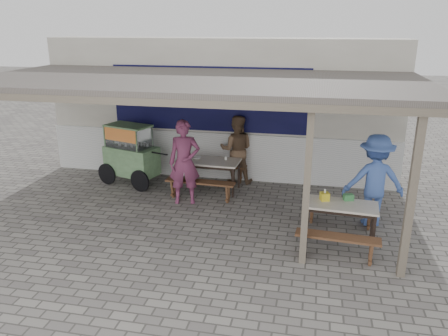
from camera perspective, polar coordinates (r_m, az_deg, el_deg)
ground at (r=8.77m, az=-5.24°, el=-7.60°), size 60.00×60.00×0.00m
back_wall at (r=11.56m, az=-0.27°, el=7.80°), size 9.00×1.28×3.50m
warung_roof at (r=8.83m, az=-3.92°, el=11.05°), size 9.00×4.21×2.81m
table_left at (r=10.38m, az=-2.11°, el=0.62°), size 1.52×0.82×0.75m
bench_left_street at (r=9.91m, az=-3.13°, el=-2.30°), size 1.60×0.35×0.45m
bench_left_wall at (r=11.07m, az=-1.15°, el=-0.04°), size 1.60×0.35×0.45m
table_right at (r=8.17m, az=14.97°, el=-5.09°), size 1.34×0.73×0.75m
bench_right_street at (r=7.67m, az=14.57°, el=-9.35°), size 1.42×0.39×0.45m
bench_right_wall at (r=8.93m, az=14.97°, el=-5.34°), size 1.42×0.39×0.45m
vendor_cart at (r=11.02m, az=-12.11°, el=2.02°), size 1.93×1.11×1.50m
patron_street_side at (r=9.60m, az=-5.18°, el=0.74°), size 0.77×0.60×1.88m
patron_wall_side at (r=10.86m, az=1.64°, el=2.42°), size 0.89×0.72×1.71m
patron_right_table at (r=9.02m, az=19.05°, el=-1.53°), size 1.26×0.82×1.84m
tissue_box at (r=8.20m, az=13.01°, el=-3.64°), size 0.19×0.19×0.15m
donation_box at (r=8.31m, az=15.94°, el=-3.69°), size 0.20×0.16×0.12m
condiment_jar at (r=10.39m, az=0.23°, el=1.31°), size 0.07×0.07×0.08m
condiment_bowl at (r=10.49m, az=-3.58°, el=1.37°), size 0.28×0.28×0.05m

